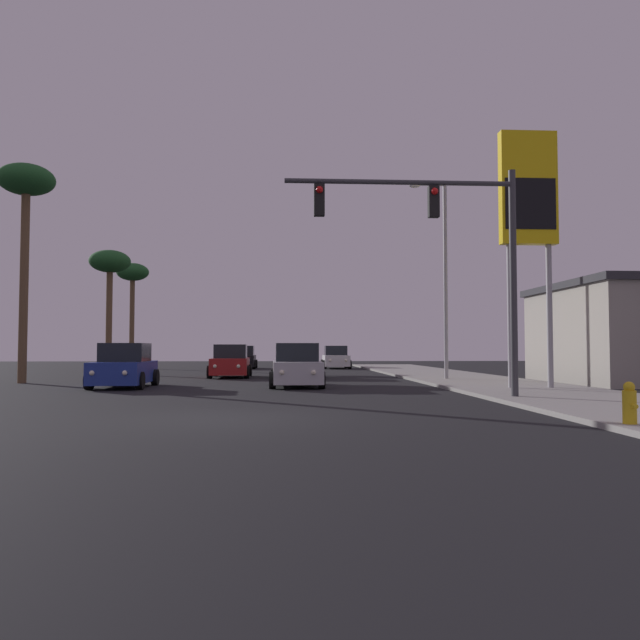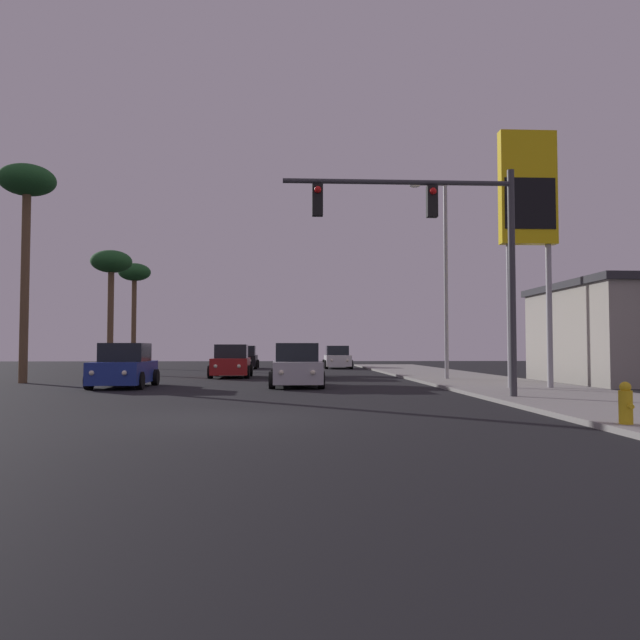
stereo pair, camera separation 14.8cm
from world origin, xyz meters
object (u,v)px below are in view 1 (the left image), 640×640
at_px(car_green, 298,363).
at_px(car_blue, 124,367).
at_px(palm_tree_far, 133,277).
at_px(palm_tree_mid, 110,267).
at_px(car_white, 336,358).
at_px(car_black, 243,358).
at_px(car_silver, 297,367).
at_px(palm_tree_near, 26,193).
at_px(car_red, 231,362).
at_px(traffic_light_mast, 449,236).
at_px(gas_station_sign, 528,202).
at_px(street_lamp, 443,269).
at_px(fire_hydrant, 630,403).

bearing_deg(car_green, car_blue, 48.27).
bearing_deg(palm_tree_far, palm_tree_mid, -83.79).
height_order(car_blue, car_white, same).
bearing_deg(car_green, palm_tree_far, -52.58).
distance_m(car_black, car_silver, 22.34).
bearing_deg(palm_tree_near, car_red, 30.35).
bearing_deg(palm_tree_near, car_green, 21.14).
relative_size(car_green, traffic_light_mast, 0.65).
xyz_separation_m(car_silver, palm_tree_far, (-11.89, 23.08, 6.07)).
distance_m(gas_station_sign, palm_tree_far, 32.83).
bearing_deg(car_blue, car_red, -114.02).
xyz_separation_m(car_black, car_silver, (3.55, -22.06, 0.00)).
bearing_deg(palm_tree_far, palm_tree_near, -89.27).
relative_size(traffic_light_mast, palm_tree_near, 0.71).
distance_m(palm_tree_mid, palm_tree_far, 10.07).
xyz_separation_m(car_red, gas_station_sign, (11.31, -10.98, 5.86)).
xyz_separation_m(palm_tree_near, palm_tree_mid, (0.83, 10.00, -1.91)).
height_order(car_blue, car_red, same).
height_order(traffic_light_mast, palm_tree_near, palm_tree_near).
bearing_deg(car_silver, car_white, -99.84).
bearing_deg(palm_tree_near, palm_tree_far, 90.73).
bearing_deg(palm_tree_near, car_silver, -14.81).
height_order(street_lamp, gas_station_sign, same).
relative_size(car_green, car_red, 1.00).
xyz_separation_m(street_lamp, gas_station_sign, (1.36, -6.64, 1.50)).
xyz_separation_m(traffic_light_mast, fire_hydrant, (1.52, -6.51, -4.20)).
bearing_deg(car_green, fire_hydrant, 104.09).
bearing_deg(palm_tree_near, fire_hydrant, -43.28).
bearing_deg(car_silver, car_blue, -0.38).
relative_size(car_silver, car_blue, 1.00).
bearing_deg(palm_tree_near, gas_station_sign, -17.08).
relative_size(car_red, gas_station_sign, 0.48).
height_order(car_white, fire_hydrant, car_white).
height_order(car_black, traffic_light_mast, traffic_light_mast).
height_order(traffic_light_mast, palm_tree_far, palm_tree_far).
bearing_deg(gas_station_sign, palm_tree_far, 127.47).
relative_size(car_silver, fire_hydrant, 5.70).
bearing_deg(palm_tree_mid, car_red, -33.84).
relative_size(car_blue, traffic_light_mast, 0.65).
bearing_deg(gas_station_sign, street_lamp, 101.61).
xyz_separation_m(car_red, palm_tree_mid, (-7.57, 5.08, 5.53)).
relative_size(car_blue, palm_tree_far, 0.55).
xyz_separation_m(car_silver, street_lamp, (6.71, 3.66, 4.36)).
bearing_deg(gas_station_sign, car_red, 135.85).
xyz_separation_m(car_silver, palm_tree_mid, (-10.80, 13.08, 5.53)).
xyz_separation_m(street_lamp, palm_tree_mid, (-17.52, 9.42, 1.18)).
relative_size(car_red, fire_hydrant, 5.70).
height_order(car_silver, car_white, same).
bearing_deg(car_white, traffic_light_mast, 92.43).
bearing_deg(car_blue, palm_tree_mid, -73.86).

